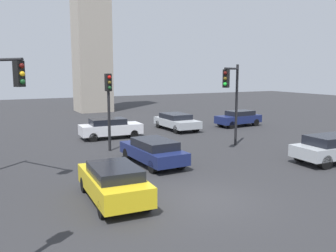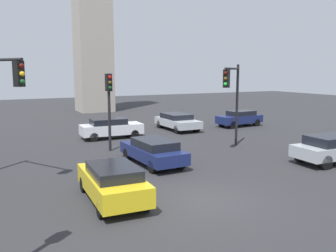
% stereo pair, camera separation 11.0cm
% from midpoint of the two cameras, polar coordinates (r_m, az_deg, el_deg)
% --- Properties ---
extents(ground_plane, '(107.12, 107.12, 0.00)m').
position_cam_midpoint_polar(ground_plane, '(13.56, 5.76, -11.50)').
color(ground_plane, '#2D2D30').
extents(traffic_light_0, '(0.35, 0.47, 4.50)m').
position_cam_midpoint_polar(traffic_light_0, '(21.23, -9.10, 4.53)').
color(traffic_light_0, black).
rests_on(traffic_light_0, ground_plane).
extents(traffic_light_1, '(2.35, 1.89, 5.05)m').
position_cam_midpoint_polar(traffic_light_1, '(21.66, 10.17, 5.63)').
color(traffic_light_1, black).
rests_on(traffic_light_1, ground_plane).
extents(car_0, '(4.45, 2.04, 1.41)m').
position_cam_midpoint_polar(car_0, '(20.41, 24.74, -3.16)').
color(car_0, '#ADB2B7').
rests_on(car_0, ground_plane).
extents(car_3, '(4.07, 1.89, 1.32)m').
position_cam_midpoint_polar(car_3, '(31.26, 11.30, 1.24)').
color(car_3, navy).
rests_on(car_3, ground_plane).
extents(car_4, '(1.94, 4.20, 1.35)m').
position_cam_midpoint_polar(car_4, '(13.33, -8.46, -8.64)').
color(car_4, yellow).
rests_on(car_4, ground_plane).
extents(car_5, '(1.92, 4.44, 1.29)m').
position_cam_midpoint_polar(car_5, '(18.25, -2.18, -3.90)').
color(car_5, navy).
rests_on(car_5, ground_plane).
extents(car_6, '(4.28, 1.87, 1.39)m').
position_cam_midpoint_polar(car_6, '(25.54, -8.84, -0.27)').
color(car_6, silver).
rests_on(car_6, ground_plane).
extents(car_7, '(2.01, 4.42, 1.28)m').
position_cam_midpoint_polar(car_7, '(28.85, 1.59, 0.77)').
color(car_7, '#ADB2B7').
rests_on(car_7, ground_plane).
extents(skyline_tower, '(3.75, 3.75, 23.72)m').
position_cam_midpoint_polar(skyline_tower, '(43.56, -11.82, 18.02)').
color(skyline_tower, '#A89E8E').
rests_on(skyline_tower, ground_plane).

